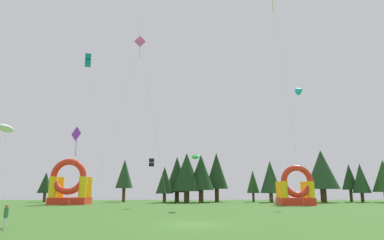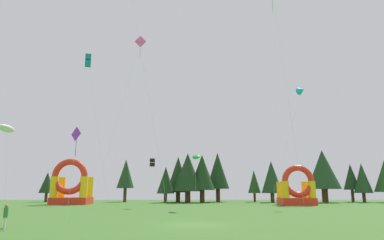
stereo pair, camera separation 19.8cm
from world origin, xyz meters
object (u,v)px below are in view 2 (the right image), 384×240
at_px(kite_cyan_delta, 301,90).
at_px(person_midfield, 6,215).
at_px(kite_green_parafoil, 196,157).
at_px(inflatable_red_slide, 297,191).
at_px(kite_purple_diamond, 77,136).
at_px(kite_white_parafoil, 6,129).
at_px(inflatable_orange_dome, 71,188).
at_px(kite_black_box, 152,163).
at_px(kite_pink_diamond, 140,43).
at_px(kite_teal_box, 88,61).

distance_m(kite_cyan_delta, person_midfield, 44.24).
xyz_separation_m(kite_green_parafoil, inflatable_red_slide, (16.69, 13.10, -4.37)).
bearing_deg(kite_cyan_delta, kite_green_parafoil, -154.99).
bearing_deg(inflatable_red_slide, kite_purple_diamond, -133.46).
xyz_separation_m(kite_green_parafoil, kite_white_parafoil, (-17.60, -12.64, 1.36)).
relative_size(kite_purple_diamond, inflatable_orange_dome, 0.96).
relative_size(kite_black_box, inflatable_orange_dome, 0.90).
distance_m(kite_green_parafoil, kite_pink_diamond, 15.95).
relative_size(kite_cyan_delta, person_midfield, 11.39).
xyz_separation_m(kite_cyan_delta, kite_green_parafoil, (-16.67, -7.78, -11.13)).
relative_size(kite_cyan_delta, kite_teal_box, 1.22).
bearing_deg(person_midfield, kite_cyan_delta, 90.48).
bearing_deg(kite_white_parafoil, kite_black_box, 59.22).
bearing_deg(kite_cyan_delta, kite_black_box, -176.60).
bearing_deg(kite_cyan_delta, kite_purple_diamond, -139.38).
distance_m(kite_green_parafoil, kite_white_parafoil, 21.71).
height_order(kite_pink_diamond, person_midfield, kite_pink_diamond).
bearing_deg(kite_teal_box, kite_white_parafoil, 178.16).
bearing_deg(kite_purple_diamond, kite_pink_diamond, 75.40).
bearing_deg(inflatable_red_slide, kite_black_box, -163.75).
bearing_deg(kite_black_box, inflatable_orange_dome, 145.91).
relative_size(kite_cyan_delta, kite_green_parafoil, 2.56).
bearing_deg(kite_cyan_delta, person_midfield, -135.62).
xyz_separation_m(kite_cyan_delta, kite_pink_diamond, (-23.80, -11.17, 2.74)).
bearing_deg(kite_pink_diamond, kite_green_parafoil, 25.46).
relative_size(kite_black_box, inflatable_red_slide, 1.08).
distance_m(kite_cyan_delta, inflatable_orange_dome, 41.65).
distance_m(kite_teal_box, kite_white_parafoil, 9.62).
bearing_deg(inflatable_red_slide, kite_teal_box, -136.28).
height_order(kite_cyan_delta, kite_white_parafoil, kite_cyan_delta).
distance_m(kite_purple_diamond, inflatable_orange_dome, 33.93).
bearing_deg(kite_pink_diamond, person_midfield, -107.37).
bearing_deg(kite_pink_diamond, kite_cyan_delta, 25.14).
xyz_separation_m(kite_white_parafoil, inflatable_orange_dome, (-3.61, 29.18, -5.18)).
bearing_deg(kite_teal_box, inflatable_orange_dome, 110.05).
bearing_deg(kite_black_box, kite_teal_box, -102.36).
relative_size(kite_teal_box, inflatable_red_slide, 2.35).
xyz_separation_m(kite_black_box, kite_purple_diamond, (-3.98, -21.71, 0.56)).
relative_size(person_midfield, inflatable_orange_dome, 0.21).
height_order(kite_cyan_delta, inflatable_red_slide, kite_cyan_delta).
xyz_separation_m(kite_black_box, kite_teal_box, (-4.23, -19.29, 8.07)).
height_order(kite_white_parafoil, person_midfield, kite_white_parafoil).
relative_size(kite_white_parafoil, kite_purple_diamond, 1.13).
relative_size(kite_cyan_delta, inflatable_red_slide, 2.87).
xyz_separation_m(kite_pink_diamond, person_midfield, (-5.46, -17.47, -19.50)).
distance_m(kite_teal_box, kite_pink_diamond, 11.73).
bearing_deg(kite_black_box, kite_white_parafoil, -120.78).
distance_m(kite_black_box, kite_teal_box, 21.33).
xyz_separation_m(kite_pink_diamond, inflatable_red_slide, (23.81, 16.49, -18.23)).
xyz_separation_m(kite_green_parafoil, person_midfield, (-12.58, -20.86, -5.64)).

